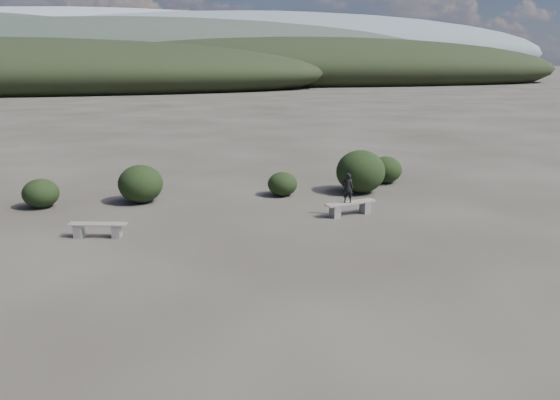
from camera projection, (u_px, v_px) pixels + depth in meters
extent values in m
plane|color=#2F2A24|center=(297.00, 291.00, 11.55)|extent=(1200.00, 1200.00, 0.00)
cube|color=slate|center=(79.00, 231.00, 15.08)|extent=(0.30, 0.36, 0.35)
cube|color=slate|center=(117.00, 231.00, 15.05)|extent=(0.30, 0.36, 0.35)
cube|color=gray|center=(97.00, 224.00, 15.01)|extent=(1.62, 0.74, 0.04)
cube|color=slate|center=(335.00, 211.00, 16.98)|extent=(0.31, 0.38, 0.38)
cube|color=slate|center=(365.00, 207.00, 17.49)|extent=(0.31, 0.38, 0.38)
cube|color=gray|center=(351.00, 203.00, 17.18)|extent=(1.75, 0.74, 0.05)
imported|color=black|center=(348.00, 188.00, 17.01)|extent=(0.40, 0.33, 0.94)
ellipsoid|color=black|center=(41.00, 193.00, 18.10)|extent=(1.18, 1.18, 0.96)
ellipsoid|color=black|center=(141.00, 184.00, 18.73)|extent=(1.52, 1.52, 1.30)
ellipsoid|color=black|center=(282.00, 184.00, 19.72)|extent=(1.08, 1.08, 0.86)
ellipsoid|color=black|center=(361.00, 172.00, 20.11)|extent=(1.81, 1.81, 1.58)
ellipsoid|color=black|center=(386.00, 170.00, 21.80)|extent=(1.28, 1.28, 1.07)
ellipsoid|color=black|center=(6.00, 75.00, 89.91)|extent=(110.00, 40.00, 12.00)
ellipsoid|color=black|center=(317.00, 69.00, 122.42)|extent=(120.00, 44.00, 14.00)
ellipsoid|color=#2A342B|center=(153.00, 60.00, 160.92)|extent=(190.00, 64.00, 24.00)
ellipsoid|color=slate|center=(275.00, 53.00, 307.76)|extent=(340.00, 110.00, 44.00)
ellipsoid|color=#8C949E|center=(102.00, 51.00, 378.31)|extent=(460.00, 140.00, 56.00)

